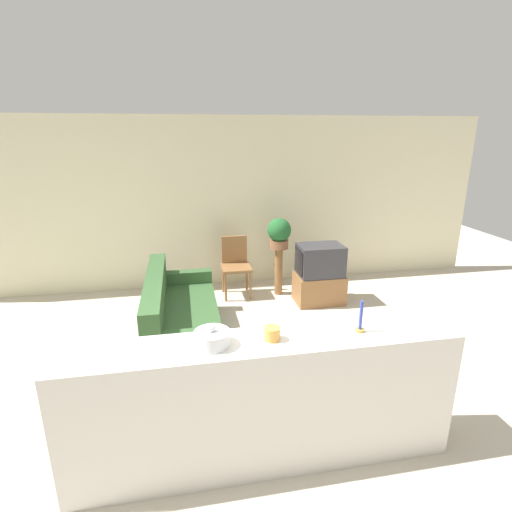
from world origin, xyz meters
The scene contains 12 objects.
ground_plane centered at (0.00, 0.00, 0.00)m, with size 14.00×14.00×0.00m, color beige.
wall_back centered at (0.00, 3.43, 1.35)m, with size 9.00×0.06×2.70m.
couch centered at (-0.62, 1.50, 0.30)m, with size 0.82×1.94×0.85m.
tv_stand centered at (1.43, 2.36, 0.22)m, with size 0.70×0.49×0.43m.
television centered at (1.42, 2.36, 0.66)m, with size 0.65×0.46×0.45m.
wooden_chair centered at (0.25, 2.90, 0.51)m, with size 0.44×0.44×0.91m.
plant_stand centered at (0.90, 2.77, 0.38)m, with size 0.12×0.12×0.75m.
potted_plant centered at (0.90, 2.77, 1.00)m, with size 0.36×0.36×0.47m.
foreground_counter centered at (0.00, -0.44, 0.52)m, with size 2.89×0.44×1.04m.
decorative_bowl centered at (-0.37, -0.44, 1.10)m, with size 0.25×0.25×0.16m.
candle_jar centered at (0.06, -0.44, 1.09)m, with size 0.12×0.12×0.10m.
candlestick centered at (0.72, -0.44, 1.12)m, with size 0.07×0.07×0.24m.
Camera 1 is at (-0.53, -2.91, 2.46)m, focal length 28.00 mm.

